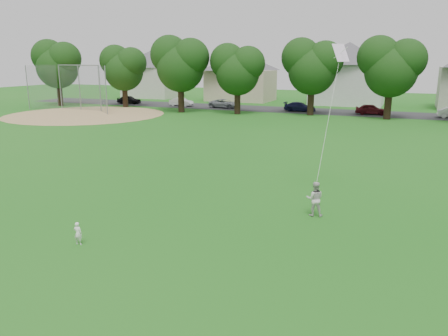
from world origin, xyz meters
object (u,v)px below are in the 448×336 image
at_px(older_boy, 315,199).
at_px(baseball_backstop, 76,88).
at_px(toddler, 78,233).
at_px(kite, 328,120).

bearing_deg(older_boy, baseball_backstop, -50.10).
height_order(toddler, kite, kite).
distance_m(toddler, baseball_backstop, 43.47).
relative_size(toddler, baseball_backstop, 0.06).
bearing_deg(baseball_backstop, older_boy, -37.11).
relative_size(older_boy, kite, 0.23).
height_order(older_boy, baseball_backstop, baseball_backstop).
xyz_separation_m(older_boy, baseball_backstop, (-35.32, 26.72, 2.05)).
bearing_deg(toddler, baseball_backstop, -57.11).
relative_size(older_boy, baseball_backstop, 0.11).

